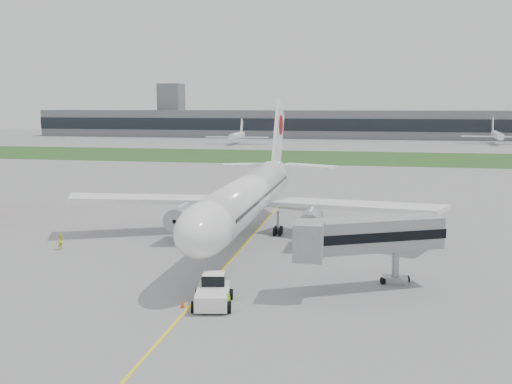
% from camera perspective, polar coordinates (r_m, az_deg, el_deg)
% --- Properties ---
extents(ground, '(600.00, 600.00, 0.00)m').
position_cam_1_polar(ground, '(68.20, -1.37, -5.49)').
color(ground, gray).
rests_on(ground, ground).
extents(apron_markings, '(70.00, 70.00, 0.04)m').
position_cam_1_polar(apron_markings, '(63.49, -2.34, -6.58)').
color(apron_markings, yellow).
rests_on(apron_markings, ground).
extents(grass_strip, '(600.00, 50.00, 0.02)m').
position_cam_1_polar(grass_strip, '(185.88, 6.58, 3.49)').
color(grass_strip, '#244C1C').
rests_on(grass_strip, ground).
extents(terminal_building, '(320.00, 22.30, 14.00)m').
position_cam_1_polar(terminal_building, '(294.95, 8.28, 6.72)').
color(terminal_building, slate).
rests_on(terminal_building, ground).
extents(control_tower, '(12.00, 12.00, 56.00)m').
position_cam_1_polar(control_tower, '(314.79, -8.40, 5.57)').
color(control_tower, slate).
rests_on(control_tower, ground).
extents(airliner, '(48.13, 53.95, 17.88)m').
position_cam_1_polar(airliner, '(71.74, -0.56, -0.17)').
color(airliner, white).
rests_on(airliner, ground).
extents(pushback_tug, '(3.93, 5.17, 2.43)m').
position_cam_1_polar(pushback_tug, '(48.96, -4.32, -9.91)').
color(pushback_tug, white).
rests_on(pushback_tug, ground).
extents(jet_bridge, '(13.70, 9.50, 6.68)m').
position_cam_1_polar(jet_bridge, '(52.77, 10.58, -4.35)').
color(jet_bridge, '#99999B').
rests_on(jet_bridge, ground).
extents(safety_cone_left, '(0.41, 0.41, 0.56)m').
position_cam_1_polar(safety_cone_left, '(48.77, -7.36, -11.08)').
color(safety_cone_left, '#E2440B').
rests_on(safety_cone_left, ground).
extents(safety_cone_right, '(0.45, 0.45, 0.62)m').
position_cam_1_polar(safety_cone_right, '(49.71, -5.74, -10.62)').
color(safety_cone_right, '#E2440B').
rests_on(safety_cone_right, ground).
extents(ground_crew_near, '(0.71, 0.66, 1.62)m').
position_cam_1_polar(ground_crew_near, '(47.29, -2.85, -10.97)').
color(ground_crew_near, '#B0FF2A').
rests_on(ground_crew_near, ground).
extents(ground_crew_far, '(0.92, 1.04, 1.80)m').
position_cam_1_polar(ground_crew_far, '(70.60, -18.90, -4.73)').
color(ground_crew_far, '#F7F729').
rests_on(ground_crew_far, ground).
extents(distant_aircraft_left, '(28.00, 24.95, 10.35)m').
position_cam_1_polar(distant_aircraft_left, '(246.51, -1.91, 4.81)').
color(distant_aircraft_left, white).
rests_on(distant_aircraft_left, ground).
extents(distant_aircraft_right, '(31.61, 28.58, 11.11)m').
position_cam_1_polar(distant_aircraft_right, '(267.43, 22.93, 4.43)').
color(distant_aircraft_right, white).
rests_on(distant_aircraft_right, ground).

